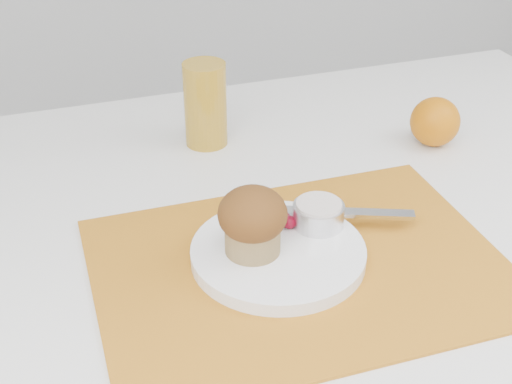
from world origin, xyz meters
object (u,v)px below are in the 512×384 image
object	(u,v)px
muffin	(253,220)
juice_glass	(205,104)
plate	(278,253)
orange	(435,122)

from	to	relation	value
muffin	juice_glass	bearing A→B (deg)	84.26
plate	muffin	bearing A→B (deg)	170.71
plate	juice_glass	world-z (taller)	juice_glass
orange	muffin	distance (m)	0.41
orange	muffin	bearing A→B (deg)	-150.97
juice_glass	orange	bearing A→B (deg)	-19.49
juice_glass	muffin	distance (m)	0.32
juice_glass	muffin	bearing A→B (deg)	-95.74
plate	orange	size ratio (longest dim) A/B	2.74
orange	juice_glass	size ratio (longest dim) A/B	0.58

